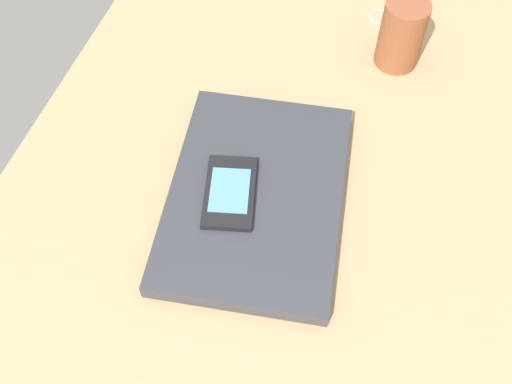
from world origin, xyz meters
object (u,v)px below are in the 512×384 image
at_px(cell_phone_on_laptop, 230,192).
at_px(key_ring, 381,17).
at_px(laptop_closed, 256,196).
at_px(pen_cup, 402,34).

distance_m(cell_phone_on_laptop, key_ring, 0.43).
xyz_separation_m(laptop_closed, pen_cup, (0.31, -0.13, 0.04)).
xyz_separation_m(laptop_closed, key_ring, (0.40, -0.09, -0.01)).
bearing_deg(pen_cup, laptop_closed, 156.97).
height_order(cell_phone_on_laptop, pen_cup, pen_cup).
bearing_deg(pen_cup, key_ring, 22.75).
distance_m(laptop_closed, key_ring, 0.41).
bearing_deg(key_ring, pen_cup, -157.25).
distance_m(key_ring, pen_cup, 0.11).
bearing_deg(cell_phone_on_laptop, laptop_closed, -64.18).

